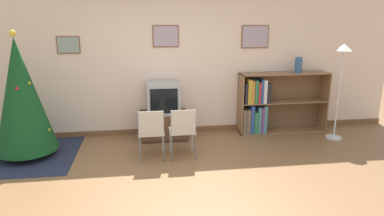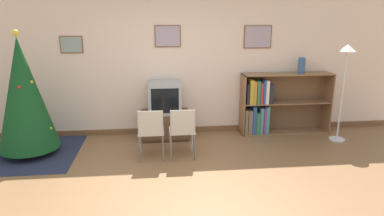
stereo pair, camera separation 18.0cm
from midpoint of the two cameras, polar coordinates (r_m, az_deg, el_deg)
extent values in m
plane|color=brown|center=(4.47, -2.57, -14.10)|extent=(24.00, 24.00, 0.00)
cube|color=beige|center=(6.33, -4.78, 7.65)|extent=(8.71, 0.08, 2.70)
cube|color=brown|center=(6.58, -4.50, -3.71)|extent=(8.71, 0.03, 0.10)
cube|color=brown|center=(6.38, -20.68, 9.80)|extent=(0.39, 0.02, 0.30)
cube|color=gray|center=(6.37, -20.70, 9.79)|extent=(0.35, 0.01, 0.26)
cube|color=brown|center=(6.23, -5.25, 11.82)|extent=(0.46, 0.02, 0.38)
cube|color=#A893A3|center=(6.22, -5.24, 11.81)|extent=(0.43, 0.01, 0.35)
cube|color=brown|center=(6.52, 9.68, 11.63)|extent=(0.51, 0.02, 0.41)
cube|color=#A893A3|center=(6.51, 9.71, 11.62)|extent=(0.48, 0.01, 0.38)
cube|color=#23283D|center=(6.18, -26.24, -7.10)|extent=(1.49, 1.65, 0.01)
cylinder|color=maroon|center=(6.16, -26.30, -6.63)|extent=(0.36, 0.36, 0.10)
cone|color=#14471E|center=(5.90, -27.38, 1.85)|extent=(0.92, 0.92, 1.77)
sphere|color=yellow|center=(5.78, -28.54, 10.90)|extent=(0.10, 0.10, 0.10)
sphere|color=gold|center=(5.75, -26.31, 3.76)|extent=(0.05, 0.05, 0.05)
sphere|color=gold|center=(5.97, -27.30, 5.29)|extent=(0.06, 0.06, 0.06)
sphere|color=red|center=(5.69, -27.96, 2.88)|extent=(0.05, 0.05, 0.05)
sphere|color=gold|center=(5.87, -23.57, -3.38)|extent=(0.05, 0.05, 0.05)
sphere|color=#1E4CB2|center=(6.31, -26.02, -1.29)|extent=(0.05, 0.05, 0.05)
cube|color=#412A1A|center=(6.32, -5.49, -4.80)|extent=(0.82, 0.51, 0.05)
cube|color=brown|center=(6.24, -5.55, -2.69)|extent=(0.86, 0.53, 0.44)
cube|color=#9E9E99|center=(6.10, -5.67, 1.73)|extent=(0.57, 0.51, 0.55)
cube|color=black|center=(5.85, -5.56, 1.13)|extent=(0.47, 0.01, 0.43)
cube|color=#BCB29E|center=(5.36, -7.77, -3.99)|extent=(0.40, 0.40, 0.02)
cube|color=#BCB29E|center=(5.12, -7.84, -2.62)|extent=(0.35, 0.01, 0.38)
cylinder|color=#B2B2B2|center=(5.61, -9.55, -5.57)|extent=(0.02, 0.02, 0.42)
cylinder|color=#B2B2B2|center=(5.61, -5.86, -5.43)|extent=(0.02, 0.02, 0.42)
cylinder|color=#B2B2B2|center=(5.28, -9.64, -6.96)|extent=(0.02, 0.02, 0.42)
cylinder|color=#B2B2B2|center=(5.27, -5.70, -6.82)|extent=(0.02, 0.02, 0.42)
cylinder|color=#B2B2B2|center=(5.21, -9.74, -4.95)|extent=(0.02, 0.02, 0.82)
cylinder|color=#B2B2B2|center=(5.20, -5.76, -4.81)|extent=(0.02, 0.02, 0.82)
cube|color=#BCB29E|center=(5.38, -2.60, -3.79)|extent=(0.40, 0.40, 0.02)
cube|color=#BCB29E|center=(5.14, -2.43, -2.41)|extent=(0.35, 0.01, 0.38)
cylinder|color=#B2B2B2|center=(5.61, -4.59, -5.38)|extent=(0.02, 0.02, 0.42)
cylinder|color=#B2B2B2|center=(5.64, -0.92, -5.22)|extent=(0.02, 0.02, 0.42)
cylinder|color=#B2B2B2|center=(5.28, -4.35, -6.76)|extent=(0.02, 0.02, 0.42)
cylinder|color=#B2B2B2|center=(5.31, -0.45, -6.58)|extent=(0.02, 0.02, 0.42)
cylinder|color=#B2B2B2|center=(5.21, -4.39, -4.75)|extent=(0.02, 0.02, 0.82)
cylinder|color=#B2B2B2|center=(5.24, -0.45, -4.58)|extent=(0.02, 0.02, 0.82)
cube|color=olive|center=(6.46, 7.29, 0.66)|extent=(0.02, 0.36, 1.14)
cube|color=olive|center=(7.07, 20.44, 1.10)|extent=(0.02, 0.36, 1.14)
cube|color=olive|center=(6.61, 14.49, 5.60)|extent=(1.69, 0.36, 0.02)
cube|color=olive|center=(6.88, 13.86, -3.62)|extent=(1.69, 0.36, 0.02)
cube|color=olive|center=(6.71, 14.18, 1.08)|extent=(1.65, 0.36, 0.02)
cube|color=brown|center=(6.88, 13.64, 1.26)|extent=(1.69, 0.01, 1.14)
cube|color=#756047|center=(6.52, 7.73, -2.12)|extent=(0.05, 0.27, 0.47)
cube|color=#756047|center=(6.54, 8.38, -2.13)|extent=(0.08, 0.26, 0.46)
cube|color=#2D4C93|center=(6.56, 9.00, -1.76)|extent=(0.06, 0.28, 0.53)
cube|color=#337547|center=(6.57, 9.65, -2.34)|extent=(0.07, 0.21, 0.41)
cube|color=teal|center=(6.57, 10.24, -1.95)|extent=(0.06, 0.21, 0.50)
cube|color=#7A3D7F|center=(6.59, 10.72, -1.94)|extent=(0.04, 0.20, 0.50)
cube|color=teal|center=(6.62, 11.10, -1.74)|extent=(0.06, 0.25, 0.52)
cube|color=#232328|center=(6.38, 7.96, 2.50)|extent=(0.04, 0.27, 0.38)
cube|color=gold|center=(6.40, 8.56, 2.83)|extent=(0.08, 0.28, 0.45)
cube|color=orange|center=(6.41, 9.12, 2.72)|extent=(0.04, 0.26, 0.42)
cube|color=#337547|center=(6.41, 9.70, 2.73)|extent=(0.06, 0.22, 0.43)
cube|color=#B73333|center=(6.47, 10.11, 2.65)|extent=(0.04, 0.30, 0.39)
cube|color=#2D4C93|center=(6.46, 10.58, 2.83)|extent=(0.04, 0.26, 0.44)
cube|color=silver|center=(6.48, 11.03, 2.81)|extent=(0.06, 0.27, 0.43)
cube|color=#232328|center=(6.52, 11.60, 2.56)|extent=(0.07, 0.29, 0.37)
cylinder|color=#335684|center=(6.68, 16.57, 6.84)|extent=(0.13, 0.13, 0.28)
torus|color=#335684|center=(6.66, 16.66, 8.02)|extent=(0.12, 0.12, 0.02)
cylinder|color=silver|center=(6.77, 21.82, -4.57)|extent=(0.28, 0.28, 0.03)
cylinder|color=silver|center=(6.56, 22.51, 1.97)|extent=(0.03, 0.03, 1.56)
cone|color=white|center=(6.43, 23.28, 9.28)|extent=(0.28, 0.28, 0.12)
camera|label=1|loc=(0.09, -90.95, -0.26)|focal=32.00mm
camera|label=2|loc=(0.09, 89.05, 0.26)|focal=32.00mm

